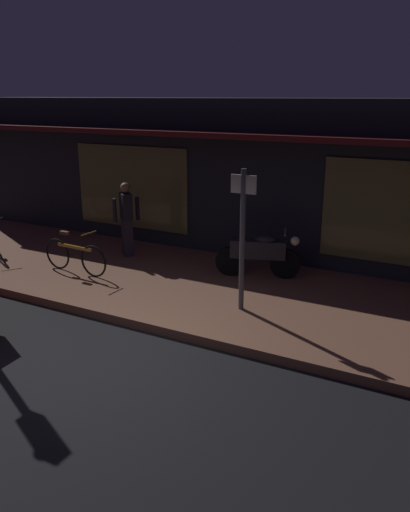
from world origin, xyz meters
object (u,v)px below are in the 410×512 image
at_px(motorcycle, 260,253).
at_px(person_photographer, 127,218).
at_px(sign_post, 243,232).
at_px(bicycle_parked, 75,256).

distance_m(motorcycle, person_photographer, 3.24).
xyz_separation_m(person_photographer, sign_post, (3.57, -1.61, 0.48)).
bearing_deg(motorcycle, sign_post, -77.87).
bearing_deg(sign_post, bicycle_parked, 178.56).
bearing_deg(person_photographer, bicycle_parked, -98.08).
bearing_deg(motorcycle, person_photographer, -179.00).
bearing_deg(person_photographer, sign_post, -24.24).
distance_m(bicycle_parked, sign_post, 3.92).
bearing_deg(motorcycle, bicycle_parked, -155.42).
relative_size(motorcycle, person_photographer, 0.99).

